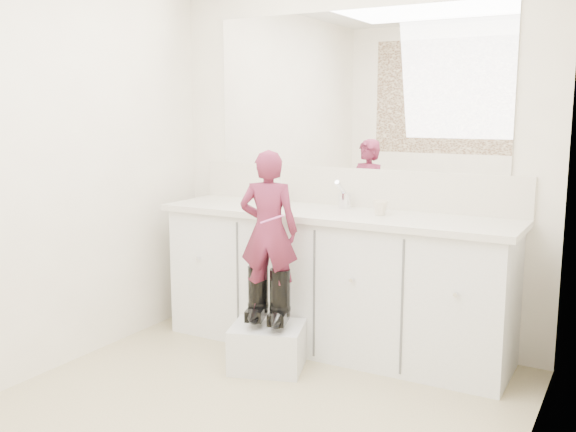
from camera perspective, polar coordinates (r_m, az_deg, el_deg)
The scene contains 16 objects.
floor at distance 3.28m, azimuth -5.64°, elevation -18.23°, with size 3.00×3.00×0.00m, color #948561.
wall_back at distance 4.23m, azimuth 5.81°, elevation 5.08°, with size 2.60×2.60×0.00m, color beige.
wall_left at distance 3.82m, azimuth -22.23°, elevation 3.96°, with size 3.00×3.00×0.00m, color beige.
wall_right at distance 2.42m, azimuth 20.04°, elevation 1.28°, with size 3.00×3.00×0.00m, color beige.
vanity_cabinet at distance 4.11m, azimuth 4.10°, elevation -5.99°, with size 2.20×0.55×0.85m, color silver.
countertop at distance 4.01m, azimuth 4.08°, elevation 0.11°, with size 2.28×0.58×0.04m, color beige.
backsplash at distance 4.23m, azimuth 5.69°, elevation 2.57°, with size 2.28×0.03×0.25m, color beige.
mirror at distance 4.21m, azimuth 5.85°, elevation 11.06°, with size 2.00×0.02×1.00m, color white.
faucet at distance 4.14m, azimuth 5.06°, elevation 1.39°, with size 0.08×0.08×0.10m, color silver.
cup at distance 3.90m, azimuth 8.20°, elevation 0.75°, with size 0.10×0.10×0.09m, color beige.
soap_bottle at distance 4.26m, azimuth -0.76°, elevation 2.35°, with size 0.09×0.09×0.20m, color beige.
step_stool at distance 3.87m, azimuth -1.83°, elevation -11.55°, with size 0.41×0.34×0.26m, color silver.
boot_left at distance 3.83m, azimuth -2.67°, elevation -6.99°, with size 0.13×0.23×0.34m, color black, non-canonical shape.
boot_right at distance 3.75m, azimuth -0.71°, elevation -7.32°, with size 0.13×0.23×0.34m, color black, non-canonical shape.
toddler at distance 3.69m, azimuth -1.73°, elevation -1.30°, with size 0.34×0.22×0.93m, color #992F56.
toothbrush at distance 3.58m, azimuth -1.43°, elevation -0.28°, with size 0.01×0.01×0.14m, color #E057AC.
Camera 1 is at (1.67, -2.37, 1.52)m, focal length 40.00 mm.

